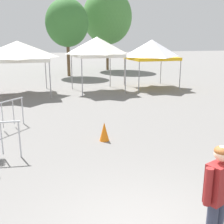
# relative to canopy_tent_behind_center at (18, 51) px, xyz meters

# --- Properties ---
(canopy_tent_behind_center) EXTENTS (3.48, 3.48, 3.15)m
(canopy_tent_behind_center) POSITION_rel_canopy_tent_behind_center_xyz_m (0.00, 0.00, 0.00)
(canopy_tent_behind_center) COLOR #9E9EA3
(canopy_tent_behind_center) RESTS_ON ground
(canopy_tent_left_of_center) EXTENTS (3.05, 3.05, 3.39)m
(canopy_tent_left_of_center) POSITION_rel_canopy_tent_behind_center_xyz_m (4.71, -0.23, 0.21)
(canopy_tent_left_of_center) COLOR #9E9EA3
(canopy_tent_left_of_center) RESTS_ON ground
(canopy_tent_behind_left) EXTENTS (3.02, 3.02, 3.21)m
(canopy_tent_behind_left) POSITION_rel_canopy_tent_behind_center_xyz_m (8.56, 0.08, -0.02)
(canopy_tent_behind_left) COLOR #9E9EA3
(canopy_tent_behind_left) RESTS_ON ground
(person_foreground) EXTENTS (0.61, 0.37, 1.78)m
(person_foreground) POSITION_rel_canopy_tent_behind_center_xyz_m (3.16, -14.47, -1.54)
(person_foreground) COLOR #33384C
(person_foreground) RESTS_ON ground
(tree_behind_tents_right) EXTENTS (5.16, 5.16, 8.38)m
(tree_behind_tents_right) POSITION_rel_canopy_tent_behind_center_xyz_m (8.77, 12.16, 2.96)
(tree_behind_tents_right) COLOR brown
(tree_behind_tents_right) RESTS_ON ground
(tree_behind_tents_center) EXTENTS (3.76, 3.76, 6.72)m
(tree_behind_tents_center) POSITION_rel_canopy_tent_behind_center_xyz_m (3.98, 8.00, 2.07)
(tree_behind_tents_center) COLOR brown
(tree_behind_tents_center) RESTS_ON ground
(crowd_barrier_mid_lot) EXTENTS (1.46, 1.58, 1.08)m
(crowd_barrier_mid_lot) POSITION_rel_canopy_tent_behind_center_xyz_m (-0.44, -7.19, -1.82)
(crowd_barrier_mid_lot) COLOR #B7BABF
(crowd_barrier_mid_lot) RESTS_ON ground
(traffic_cone_near_barrier) EXTENTS (0.32, 0.32, 0.62)m
(traffic_cone_near_barrier) POSITION_rel_canopy_tent_behind_center_xyz_m (2.82, -9.20, -2.26)
(traffic_cone_near_barrier) COLOR orange
(traffic_cone_near_barrier) RESTS_ON ground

